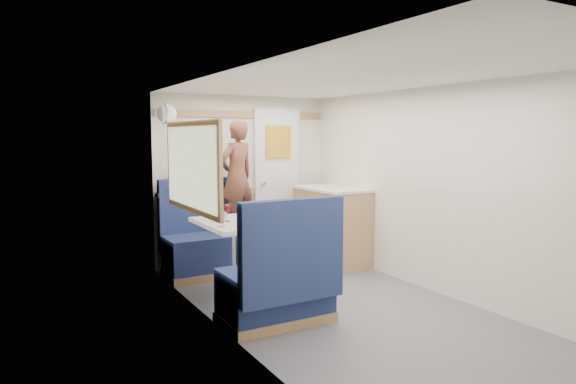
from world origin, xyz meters
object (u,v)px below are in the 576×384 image
tray (270,223)px  salt_grinder (224,216)px  dome_light (167,114)px  bread_loaf (250,213)px  galley_counter (331,226)px  pepper_grinder (244,215)px  tumbler_left (221,221)px  person (237,176)px  beer_glass (252,213)px  cheese_block (258,223)px  bench_near (279,288)px  bench_far (205,248)px  orange_fruit (264,218)px  wine_glass (226,209)px  dinette_table (236,237)px  tumbler_mid (218,212)px  duffel_bag (200,181)px

tray → salt_grinder: size_ratio=3.67×
dome_light → bread_loaf: 1.35m
galley_counter → pepper_grinder: (-1.36, -0.49, 0.30)m
tumbler_left → dome_light: bearing=99.0°
person → beer_glass: bearing=58.5°
salt_grinder → pepper_grinder: bearing=-11.7°
cheese_block → tumbler_left: (-0.28, 0.18, 0.02)m
tumbler_left → bench_near: bearing=-71.4°
tray → bench_far: bearing=100.6°
bread_loaf → orange_fruit: bearing=-97.0°
dome_light → salt_grinder: (0.31, -0.75, -0.98)m
cheese_block → pepper_grinder: pepper_grinder is taller
tray → tumbler_left: tumbler_left is taller
galley_counter → wine_glass: galley_counter is taller
bench_far → bread_loaf: (0.23, -0.70, 0.46)m
tray → pepper_grinder: 0.36m
galley_counter → salt_grinder: size_ratio=10.07×
galley_counter → tumbler_left: size_ratio=8.73×
tray → orange_fruit: 0.08m
bench_near → tumbler_left: bench_near is taller
bench_near → tray: 0.75m
dinette_table → tray: 0.40m
wine_glass → tumbler_mid: bearing=87.3°
tumbler_mid → beer_glass: (0.28, -0.18, -0.00)m
orange_fruit → bread_loaf: orange_fruit is taller
person → wine_glass: size_ratio=7.45×
dinette_table → dome_light: (-0.39, 0.85, 1.18)m
pepper_grinder → bench_far: bearing=97.8°
cheese_block → tumbler_mid: (-0.12, 0.64, 0.02)m
salt_grinder → dinette_table: bearing=-51.0°
tumbler_mid → bread_loaf: 0.31m
tray → orange_fruit: size_ratio=4.40×
bench_far → person: person is taller
duffel_bag → wine_glass: (-0.13, -1.09, -0.17)m
dinette_table → galley_counter: galley_counter is taller
orange_fruit → duffel_bag: bearing=95.2°
bench_far → person: 0.87m
duffel_bag → bread_loaf: 1.00m
dome_light → duffel_bag: bearing=31.5°
galley_counter → orange_fruit: (-1.29, -0.80, 0.31)m
bench_far → galley_counter: bearing=-12.1°
dome_light → pepper_grinder: size_ratio=2.17×
bread_loaf → beer_glass: bearing=-96.1°
person → tumbler_mid: 0.80m
cheese_block → person: bearing=74.6°
orange_fruit → beer_glass: beer_glass is taller
bench_near → wine_glass: size_ratio=6.25×
bench_far → wine_glass: (-0.08, -0.83, 0.54)m
cheese_block → bread_loaf: size_ratio=0.44×
person → orange_fruit: 1.16m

